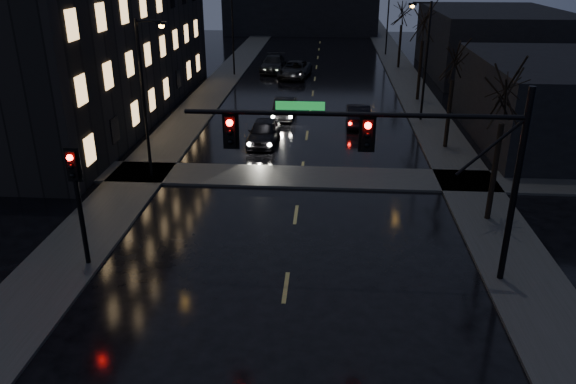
% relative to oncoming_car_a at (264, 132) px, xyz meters
% --- Properties ---
extents(sidewalk_left, '(3.00, 140.00, 0.12)m').
position_rel_oncoming_car_a_xyz_m(sidewalk_left, '(-5.90, 10.86, -0.68)').
color(sidewalk_left, '#2D2D2B').
rests_on(sidewalk_left, ground).
extents(sidewalk_right, '(3.00, 140.00, 0.12)m').
position_rel_oncoming_car_a_xyz_m(sidewalk_right, '(11.10, 10.86, -0.68)').
color(sidewalk_right, '#2D2D2B').
rests_on(sidewalk_right, ground).
extents(sidewalk_cross, '(40.00, 3.00, 0.12)m').
position_rel_oncoming_car_a_xyz_m(sidewalk_cross, '(2.60, -5.64, -0.68)').
color(sidewalk_cross, '#2D2D2B').
rests_on(sidewalk_cross, ground).
extents(apartment_block, '(12.00, 30.00, 12.00)m').
position_rel_oncoming_car_a_xyz_m(apartment_block, '(-13.90, 5.86, 5.26)').
color(apartment_block, black).
rests_on(apartment_block, ground).
extents(commercial_right_near, '(10.00, 14.00, 5.00)m').
position_rel_oncoming_car_a_xyz_m(commercial_right_near, '(18.10, 1.86, 1.76)').
color(commercial_right_near, black).
rests_on(commercial_right_near, ground).
extents(commercial_right_far, '(12.00, 18.00, 6.00)m').
position_rel_oncoming_car_a_xyz_m(commercial_right_far, '(19.60, 23.86, 2.26)').
color(commercial_right_far, black).
rests_on(commercial_right_far, ground).
extents(far_block, '(22.00, 10.00, 8.00)m').
position_rel_oncoming_car_a_xyz_m(far_block, '(-0.40, 53.86, 3.26)').
color(far_block, black).
rests_on(far_block, ground).
extents(signal_mast, '(11.11, 0.41, 7.00)m').
position_rel_oncoming_car_a_xyz_m(signal_mast, '(6.44, -15.14, 4.13)').
color(signal_mast, black).
rests_on(signal_mast, ground).
extents(signal_pole_left, '(0.35, 0.41, 4.53)m').
position_rel_oncoming_car_a_xyz_m(signal_pole_left, '(-4.90, -15.15, 2.27)').
color(signal_pole_left, black).
rests_on(signal_pole_left, ground).
extents(tree_near, '(3.52, 3.52, 8.08)m').
position_rel_oncoming_car_a_xyz_m(tree_near, '(11.00, -10.14, 5.48)').
color(tree_near, black).
rests_on(tree_near, ground).
extents(tree_mid_a, '(3.30, 3.30, 7.58)m').
position_rel_oncoming_car_a_xyz_m(tree_mid_a, '(11.00, -0.14, 5.09)').
color(tree_mid_a, black).
rests_on(tree_mid_a, ground).
extents(tree_mid_b, '(3.74, 3.74, 8.59)m').
position_rel_oncoming_car_a_xyz_m(tree_mid_b, '(11.00, 11.86, 5.87)').
color(tree_mid_b, black).
rests_on(tree_mid_b, ground).
extents(tree_far, '(3.43, 3.43, 7.88)m').
position_rel_oncoming_car_a_xyz_m(tree_far, '(11.00, 25.86, 5.32)').
color(tree_far, black).
rests_on(tree_far, ground).
extents(streetlight_l_near, '(1.53, 0.28, 8.00)m').
position_rel_oncoming_car_a_xyz_m(streetlight_l_near, '(-4.99, -6.14, 4.04)').
color(streetlight_l_near, black).
rests_on(streetlight_l_near, ground).
extents(streetlight_l_far, '(1.53, 0.28, 8.00)m').
position_rel_oncoming_car_a_xyz_m(streetlight_l_far, '(-4.99, 20.86, 4.04)').
color(streetlight_l_far, black).
rests_on(streetlight_l_far, ground).
extents(streetlight_r_mid, '(1.53, 0.28, 8.00)m').
position_rel_oncoming_car_a_xyz_m(streetlight_r_mid, '(10.18, 5.86, 4.04)').
color(streetlight_r_mid, black).
rests_on(streetlight_r_mid, ground).
extents(streetlight_r_far, '(1.53, 0.28, 8.00)m').
position_rel_oncoming_car_a_xyz_m(streetlight_r_far, '(10.18, 33.86, 4.04)').
color(streetlight_r_far, black).
rests_on(streetlight_r_far, ground).
extents(oncoming_car_a, '(1.90, 4.39, 1.47)m').
position_rel_oncoming_car_a_xyz_m(oncoming_car_a, '(0.00, 0.00, 0.00)').
color(oncoming_car_a, black).
rests_on(oncoming_car_a, ground).
extents(oncoming_car_b, '(1.59, 4.11, 1.34)m').
position_rel_oncoming_car_a_xyz_m(oncoming_car_b, '(0.80, 6.10, -0.07)').
color(oncoming_car_b, black).
rests_on(oncoming_car_b, ground).
extents(oncoming_car_c, '(3.24, 5.76, 1.52)m').
position_rel_oncoming_car_a_xyz_m(oncoming_car_c, '(0.68, 20.42, 0.02)').
color(oncoming_car_c, black).
rests_on(oncoming_car_c, ground).
extents(oncoming_car_d, '(2.34, 5.44, 1.56)m').
position_rel_oncoming_car_a_xyz_m(oncoming_car_d, '(-1.67, 23.14, 0.04)').
color(oncoming_car_d, black).
rests_on(oncoming_car_d, ground).
extents(lead_car, '(1.56, 4.43, 1.46)m').
position_rel_oncoming_car_a_xyz_m(lead_car, '(5.96, 4.57, -0.01)').
color(lead_car, black).
rests_on(lead_car, ground).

